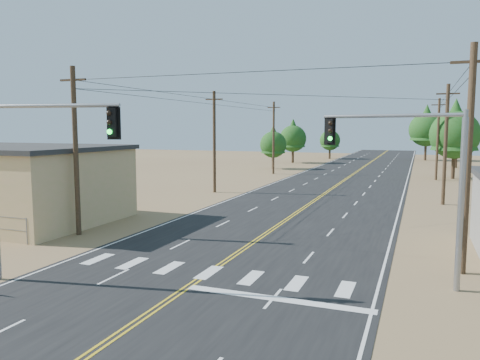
% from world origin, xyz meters
% --- Properties ---
extents(ground, '(220.00, 220.00, 0.00)m').
position_xyz_m(ground, '(0.00, 0.00, 0.00)').
color(ground, '#92794F').
rests_on(ground, ground).
extents(road, '(15.00, 200.00, 0.02)m').
position_xyz_m(road, '(0.00, 30.00, 0.01)').
color(road, black).
rests_on(road, ground).
extents(utility_pole_left_near, '(1.80, 0.30, 10.00)m').
position_xyz_m(utility_pole_left_near, '(-10.50, 12.00, 5.12)').
color(utility_pole_left_near, '#4C3826').
rests_on(utility_pole_left_near, ground).
extents(utility_pole_left_mid, '(1.80, 0.30, 10.00)m').
position_xyz_m(utility_pole_left_mid, '(-10.50, 32.00, 5.12)').
color(utility_pole_left_mid, '#4C3826').
rests_on(utility_pole_left_mid, ground).
extents(utility_pole_left_far, '(1.80, 0.30, 10.00)m').
position_xyz_m(utility_pole_left_far, '(-10.50, 52.00, 5.12)').
color(utility_pole_left_far, '#4C3826').
rests_on(utility_pole_left_far, ground).
extents(utility_pole_right_near, '(1.80, 0.30, 10.00)m').
position_xyz_m(utility_pole_right_near, '(10.50, 12.00, 5.12)').
color(utility_pole_right_near, '#4C3826').
rests_on(utility_pole_right_near, ground).
extents(utility_pole_right_mid, '(1.80, 0.30, 10.00)m').
position_xyz_m(utility_pole_right_mid, '(10.50, 32.00, 5.12)').
color(utility_pole_right_mid, '#4C3826').
rests_on(utility_pole_right_mid, ground).
extents(utility_pole_right_far, '(1.80, 0.30, 10.00)m').
position_xyz_m(utility_pole_right_far, '(10.50, 52.00, 5.12)').
color(utility_pole_right_far, '#4C3826').
rests_on(utility_pole_right_far, ground).
extents(signal_mast_left, '(5.73, 1.35, 7.50)m').
position_xyz_m(signal_mast_left, '(-6.39, 4.31, 5.04)').
color(signal_mast_left, gray).
rests_on(signal_mast_left, ground).
extents(signal_mast_right, '(5.80, 1.65, 7.12)m').
position_xyz_m(signal_mast_right, '(8.46, 9.88, 4.82)').
color(signal_mast_right, gray).
rests_on(signal_mast_right, ground).
extents(tree_left_near, '(4.14, 4.14, 6.90)m').
position_xyz_m(tree_left_near, '(-12.98, 59.96, 4.22)').
color(tree_left_near, '#3F2D1E').
rests_on(tree_left_near, ground).
extents(tree_left_mid, '(4.86, 4.86, 8.10)m').
position_xyz_m(tree_left_mid, '(-13.31, 73.33, 4.95)').
color(tree_left_mid, '#3F2D1E').
rests_on(tree_left_mid, ground).
extents(tree_left_far, '(4.20, 4.20, 6.99)m').
position_xyz_m(tree_left_far, '(-9.00, 87.01, 4.27)').
color(tree_left_far, '#3F2D1E').
rests_on(tree_left_far, ground).
extents(tree_right_near, '(6.05, 6.05, 10.09)m').
position_xyz_m(tree_right_near, '(12.53, 54.26, 6.17)').
color(tree_right_near, '#3F2D1E').
rests_on(tree_right_near, ground).
extents(tree_right_mid, '(5.21, 5.21, 8.69)m').
position_xyz_m(tree_right_mid, '(14.00, 72.40, 5.32)').
color(tree_right_mid, '#3F2D1E').
rests_on(tree_right_mid, ground).
extents(tree_right_far, '(6.60, 6.60, 11.01)m').
position_xyz_m(tree_right_far, '(9.52, 89.06, 6.74)').
color(tree_right_far, '#3F2D1E').
rests_on(tree_right_far, ground).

